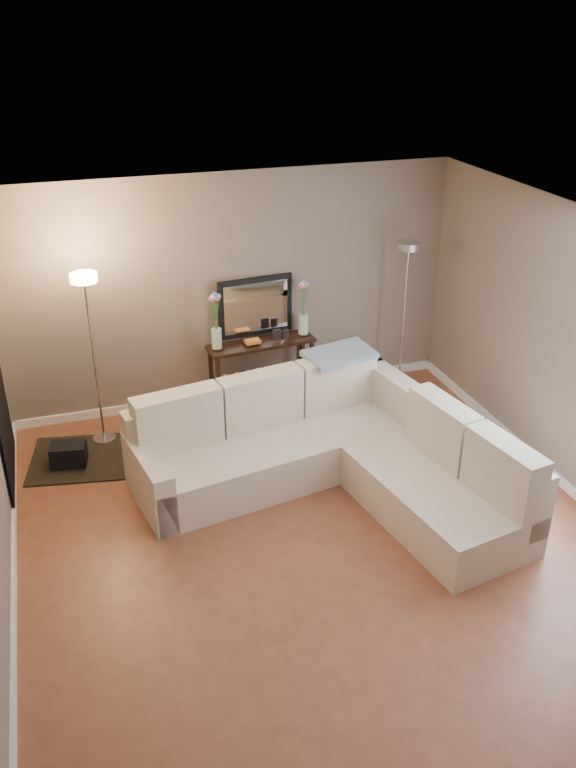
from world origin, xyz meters
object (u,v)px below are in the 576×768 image
object	(u,v)px
sectional_sofa	(331,451)
floor_lamp_lit	(90,326)
floor_lamp_unlit	(406,288)
console_table	(255,370)

from	to	relation	value
sectional_sofa	floor_lamp_lit	distance (m)	2.65
floor_lamp_lit	floor_lamp_unlit	size ratio (longest dim) A/B	1.02
sectional_sofa	console_table	size ratio (longest dim) A/B	2.57
floor_lamp_lit	floor_lamp_unlit	world-z (taller)	floor_lamp_lit
sectional_sofa	floor_lamp_unlit	bearing A→B (deg)	47.09
sectional_sofa	floor_lamp_lit	xyz separation A→B (m)	(-1.99, 1.49, 0.94)
console_table	floor_lamp_unlit	world-z (taller)	floor_lamp_unlit
sectional_sofa	floor_lamp_unlit	distance (m)	2.35
console_table	floor_lamp_unlit	xyz separation A→B (m)	(1.71, -0.21, 0.85)
sectional_sofa	console_table	distance (m)	1.81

